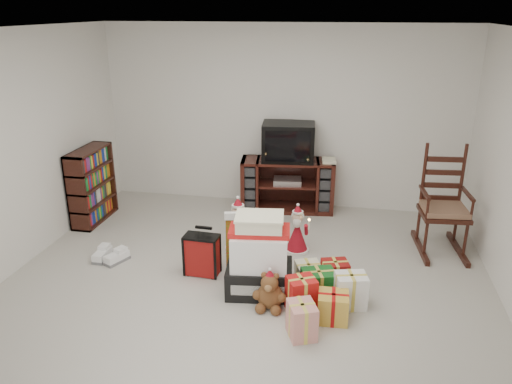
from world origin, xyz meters
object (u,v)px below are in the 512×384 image
gift_pile (259,260)px  gift_cluster (323,291)px  mrs_claus_figurine (238,230)px  santa_figurine (297,234)px  crt_television (288,142)px  teddy_bear (270,293)px  tv_stand (287,185)px  red_suitcase (202,255)px  sneaker_pair (110,256)px  bookshelf (92,186)px  rocking_chair (442,214)px

gift_pile → gift_cluster: 0.68m
mrs_claus_figurine → gift_cluster: size_ratio=0.56×
santa_figurine → crt_television: bearing=102.9°
mrs_claus_figurine → teddy_bear: bearing=-63.1°
tv_stand → red_suitcase: size_ratio=2.50×
gift_pile → santa_figurine: 0.98m
teddy_bear → santa_figurine: bearing=84.7°
santa_figurine → tv_stand: bearing=102.9°
red_suitcase → tv_stand: bearing=74.8°
red_suitcase → sneaker_pair: red_suitcase is taller
bookshelf → santa_figurine: size_ratio=1.67×
bookshelf → santa_figurine: bookshelf is taller
gift_pile → santa_figurine: (0.26, 0.94, -0.13)m
teddy_bear → sneaker_pair: 2.01m
mrs_claus_figurine → rocking_chair: bearing=12.7°
rocking_chair → mrs_claus_figurine: size_ratio=1.93×
teddy_bear → crt_television: bearing=94.2°
tv_stand → teddy_bear: (0.18, -2.47, -0.20)m
tv_stand → gift_cluster: tv_stand is taller
teddy_bear → gift_cluster: bearing=19.8°
tv_stand → teddy_bear: bearing=-93.0°
red_suitcase → teddy_bear: red_suitcase is taller
tv_stand → santa_figurine: bearing=-84.2°
rocking_chair → gift_cluster: rocking_chair is taller
gift_pile → mrs_claus_figurine: 0.94m
bookshelf → teddy_bear: (2.65, -1.61, -0.31)m
tv_stand → red_suitcase: tv_stand is taller
teddy_bear → sneaker_pair: teddy_bear is taller
bookshelf → gift_cluster: bearing=-24.6°
mrs_claus_figurine → tv_stand: bearing=74.4°
santa_figurine → red_suitcase: bearing=-142.1°
santa_figurine → sneaker_pair: santa_figurine is taller
teddy_bear → santa_figurine: 1.21m
mrs_claus_figurine → crt_television: (0.38, 1.38, 0.72)m
bookshelf → santa_figurine: 2.80m
gift_pile → crt_television: size_ratio=1.10×
rocking_chair → gift_cluster: (-1.26, -1.45, -0.30)m
rocking_chair → red_suitcase: bearing=-161.6°
mrs_claus_figurine → gift_cluster: bearing=-41.6°
bookshelf → gift_pile: 2.84m
mrs_claus_figurine → bookshelf: bearing=166.4°
teddy_bear → mrs_claus_figurine: (-0.56, 1.11, 0.09)m
sneaker_pair → gift_cluster: size_ratio=0.32×
bookshelf → red_suitcase: (1.84, -1.12, -0.24)m
mrs_claus_figurine → sneaker_pair: (-1.37, -0.53, -0.20)m
teddy_bear → gift_cluster: size_ratio=0.31×
tv_stand → mrs_claus_figurine: 1.42m
santa_figurine → sneaker_pair: bearing=-162.9°
bookshelf → crt_television: (2.47, 0.87, 0.51)m
tv_stand → gift_cluster: (0.66, -2.30, -0.23)m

